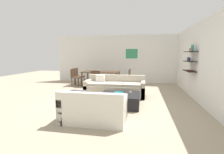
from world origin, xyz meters
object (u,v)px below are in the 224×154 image
at_px(coffee_table, 120,100).
at_px(dining_chair_left_near, 75,76).
at_px(dining_chair_right_far, 128,76).
at_px(wine_glass_right_far, 115,69).
at_px(sofa_beige, 115,88).
at_px(wine_glass_left_far, 89,69).
at_px(decorative_bowl, 119,93).
at_px(dining_chair_right_near, 127,77).
at_px(dining_chair_left_far, 78,75).
at_px(candle_jar, 130,93).
at_px(wine_glass_foot, 99,70).
at_px(loveseat_white, 94,109).
at_px(dining_chair_foot, 96,79).
at_px(dining_table, 101,73).

relative_size(coffee_table, dining_chair_left_near, 1.38).
height_order(dining_chair_right_far, wine_glass_right_far, wine_glass_right_far).
height_order(sofa_beige, wine_glass_left_far, wine_glass_left_far).
height_order(decorative_bowl, dining_chair_right_far, dining_chair_right_far).
distance_m(dining_chair_right_near, dining_chair_left_far, 2.71).
distance_m(decorative_bowl, dining_chair_right_far, 3.38).
distance_m(candle_jar, dining_chair_left_far, 4.45).
height_order(coffee_table, dining_chair_right_far, dining_chair_right_far).
distance_m(decorative_bowl, wine_glass_right_far, 3.38).
bearing_deg(dining_chair_left_near, candle_jar, -42.33).
relative_size(sofa_beige, wine_glass_foot, 13.97).
bearing_deg(coffee_table, candle_jar, 20.36).
xyz_separation_m(dining_chair_right_far, wine_glass_right_far, (-0.65, -0.10, 0.37)).
relative_size(coffee_table, wine_glass_foot, 7.41).
bearing_deg(loveseat_white, wine_glass_foot, 103.45).
bearing_deg(dining_chair_left_near, wine_glass_left_far, 28.48).
relative_size(coffee_table, wine_glass_left_far, 7.78).
relative_size(candle_jar, dining_chair_left_near, 0.08).
relative_size(decorative_bowl, dining_chair_left_far, 0.37).
bearing_deg(dining_chair_foot, sofa_beige, -42.73).
distance_m(sofa_beige, coffee_table, 1.32).
distance_m(dining_chair_foot, dining_chair_right_far, 1.75).
bearing_deg(candle_jar, dining_chair_left_near, 137.67).
relative_size(wine_glass_foot, wine_glass_left_far, 1.05).
bearing_deg(loveseat_white, dining_chair_foot, 105.16).
xyz_separation_m(coffee_table, dining_chair_left_far, (-2.74, 3.36, 0.31)).
xyz_separation_m(candle_jar, wine_glass_right_far, (-1.04, 3.14, 0.46)).
relative_size(loveseat_white, wine_glass_right_far, 8.99).
bearing_deg(wine_glass_right_far, candle_jar, -71.73).
bearing_deg(dining_table, dining_chair_left_near, -170.35).
relative_size(dining_chair_right_near, wine_glass_left_far, 5.65).
xyz_separation_m(sofa_beige, dining_chair_foot, (-1.03, 0.96, 0.21)).
height_order(decorative_bowl, wine_glass_left_far, wine_glass_left_far).
bearing_deg(dining_chair_foot, wine_glass_foot, 90.00).
bearing_deg(dining_chair_right_near, dining_chair_foot, -152.86).
bearing_deg(candle_jar, coffee_table, -159.64).
relative_size(dining_chair_right_far, wine_glass_foot, 5.38).
bearing_deg(wine_glass_right_far, decorative_bowl, -78.16).
xyz_separation_m(dining_table, wine_glass_left_far, (-0.69, 0.12, 0.17)).
xyz_separation_m(candle_jar, dining_chair_right_far, (-0.39, 3.24, 0.09)).
bearing_deg(dining_chair_foot, wine_glass_left_far, 123.53).
height_order(loveseat_white, dining_chair_foot, dining_chair_foot).
bearing_deg(coffee_table, sofa_beige, 106.31).
distance_m(coffee_table, dining_table, 3.47).
bearing_deg(dining_table, wine_glass_right_far, 10.31).
bearing_deg(dining_chair_left_near, sofa_beige, -34.68).
xyz_separation_m(wine_glass_foot, wine_glass_right_far, (0.69, 0.57, 0.01)).
height_order(dining_chair_right_far, wine_glass_foot, wine_glass_foot).
bearing_deg(dining_table, decorative_bowl, -66.47).
xyz_separation_m(coffee_table, dining_chair_left_near, (-2.74, 2.90, 0.31)).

